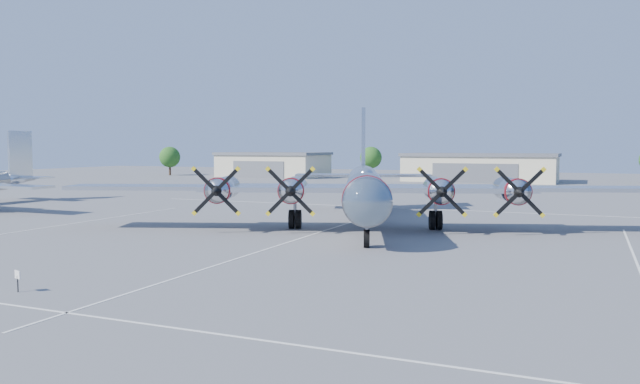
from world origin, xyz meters
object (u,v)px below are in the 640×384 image
at_px(tree_west, 371,158).
at_px(hangar_west, 274,164).
at_px(main_bomber_b29, 364,226).
at_px(tree_far_west, 170,157).
at_px(info_placard, 18,277).
at_px(hangar_center, 480,167).

bearing_deg(tree_west, hangar_west, -158.11).
bearing_deg(main_bomber_b29, hangar_west, 102.75).
xyz_separation_m(tree_far_west, info_placard, (65.12, -98.14, -3.51)).
xyz_separation_m(tree_west, info_placard, (20.12, -110.14, -3.51)).
height_order(hangar_west, main_bomber_b29, hangar_west).
height_order(hangar_west, tree_west, tree_west).
relative_size(tree_far_west, info_placard, 6.58).
relative_size(hangar_center, tree_west, 4.31).
distance_m(hangar_center, info_placard, 102.24).
relative_size(main_bomber_b29, info_placard, 48.21).
bearing_deg(info_placard, hangar_west, 130.33).
bearing_deg(hangar_west, tree_far_west, -170.99).
relative_size(tree_west, main_bomber_b29, 0.14).
height_order(tree_west, info_placard, tree_west).
bearing_deg(tree_west, tree_far_west, -165.07).
distance_m(tree_far_west, main_bomber_b29, 99.69).
relative_size(hangar_center, tree_far_west, 4.31).
xyz_separation_m(hangar_center, tree_west, (-25.00, 8.04, 1.51)).
height_order(hangar_west, tree_far_west, tree_far_west).
xyz_separation_m(hangar_west, main_bomber_b29, (46.89, -72.89, -2.71)).
bearing_deg(info_placard, hangar_center, 106.14).
xyz_separation_m(hangar_center, main_bomber_b29, (1.89, -72.89, -2.71)).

